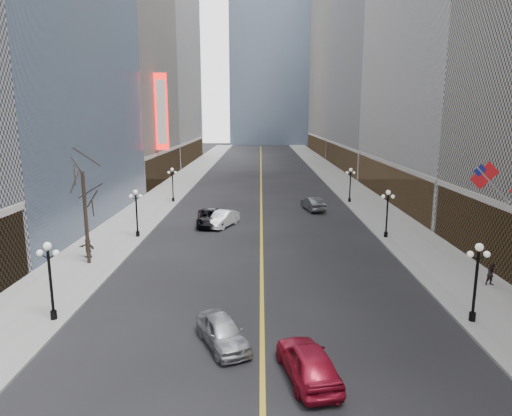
{
  "coord_description": "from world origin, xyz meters",
  "views": [
    {
      "loc": [
        -0.11,
        6.06,
        11.47
      ],
      "look_at": [
        -0.28,
        23.76,
        7.87
      ],
      "focal_mm": 32.0,
      "sensor_mm": 36.0,
      "label": 1
    }
  ],
  "objects_px": {
    "streetlamp_east_3": "(350,181)",
    "car_nb_near": "(223,332)",
    "car_sb_mid": "(308,361)",
    "streetlamp_west_1": "(50,273)",
    "streetlamp_west_3": "(173,181)",
    "streetlamp_west_2": "(136,208)",
    "car_sb_far": "(313,204)",
    "car_nb_mid": "(222,219)",
    "streetlamp_east_2": "(387,209)",
    "car_nb_far": "(210,218)",
    "streetlamp_east_1": "(477,274)"
  },
  "relations": [
    {
      "from": "streetlamp_east_3",
      "to": "car_nb_near",
      "type": "relative_size",
      "value": 1.02
    },
    {
      "from": "car_nb_near",
      "to": "car_sb_mid",
      "type": "xyz_separation_m",
      "value": [
        4.0,
        -2.92,
        0.08
      ]
    },
    {
      "from": "streetlamp_west_1",
      "to": "streetlamp_west_3",
      "type": "height_order",
      "value": "same"
    },
    {
      "from": "streetlamp_west_2",
      "to": "car_sb_mid",
      "type": "relative_size",
      "value": 0.93
    },
    {
      "from": "streetlamp_east_3",
      "to": "car_sb_mid",
      "type": "xyz_separation_m",
      "value": [
        -9.8,
        -41.59,
        -2.07
      ]
    },
    {
      "from": "streetlamp_east_3",
      "to": "streetlamp_west_1",
      "type": "relative_size",
      "value": 1.0
    },
    {
      "from": "streetlamp_west_3",
      "to": "car_sb_far",
      "type": "relative_size",
      "value": 0.91
    },
    {
      "from": "streetlamp_west_1",
      "to": "car_nb_mid",
      "type": "bearing_deg",
      "value": 71.2
    },
    {
      "from": "streetlamp_east_2",
      "to": "car_sb_mid",
      "type": "distance_m",
      "value": 25.63
    },
    {
      "from": "streetlamp_east_2",
      "to": "streetlamp_west_3",
      "type": "distance_m",
      "value": 29.68
    },
    {
      "from": "car_nb_far",
      "to": "car_sb_mid",
      "type": "relative_size",
      "value": 1.24
    },
    {
      "from": "car_sb_mid",
      "to": "streetlamp_west_3",
      "type": "bearing_deg",
      "value": -83.96
    },
    {
      "from": "car_nb_mid",
      "to": "car_nb_far",
      "type": "bearing_deg",
      "value": -178.97
    },
    {
      "from": "streetlamp_east_1",
      "to": "car_nb_near",
      "type": "xyz_separation_m",
      "value": [
        -13.8,
        -2.67,
        -2.15
      ]
    },
    {
      "from": "streetlamp_east_2",
      "to": "car_sb_far",
      "type": "xyz_separation_m",
      "value": [
        -5.46,
        13.09,
        -2.09
      ]
    },
    {
      "from": "car_nb_mid",
      "to": "car_sb_mid",
      "type": "relative_size",
      "value": 1.02
    },
    {
      "from": "streetlamp_west_1",
      "to": "car_sb_far",
      "type": "distance_m",
      "value": 36.05
    },
    {
      "from": "car_nb_near",
      "to": "car_sb_far",
      "type": "relative_size",
      "value": 0.89
    },
    {
      "from": "streetlamp_west_2",
      "to": "car_nb_mid",
      "type": "xyz_separation_m",
      "value": [
        7.71,
        4.64,
        -2.09
      ]
    },
    {
      "from": "streetlamp_west_1",
      "to": "car_nb_near",
      "type": "bearing_deg",
      "value": -15.25
    },
    {
      "from": "streetlamp_west_2",
      "to": "streetlamp_east_2",
      "type": "bearing_deg",
      "value": 0.0
    },
    {
      "from": "streetlamp_east_3",
      "to": "streetlamp_west_3",
      "type": "bearing_deg",
      "value": 180.0
    },
    {
      "from": "streetlamp_east_3",
      "to": "car_sb_far",
      "type": "relative_size",
      "value": 0.91
    },
    {
      "from": "car_sb_far",
      "to": "car_sb_mid",
      "type": "bearing_deg",
      "value": 70.83
    },
    {
      "from": "streetlamp_east_2",
      "to": "car_sb_far",
      "type": "height_order",
      "value": "streetlamp_east_2"
    },
    {
      "from": "streetlamp_east_1",
      "to": "streetlamp_west_3",
      "type": "relative_size",
      "value": 1.0
    },
    {
      "from": "streetlamp_west_2",
      "to": "car_sb_far",
      "type": "distance_m",
      "value": 22.47
    },
    {
      "from": "car_nb_mid",
      "to": "car_sb_far",
      "type": "height_order",
      "value": "car_sb_far"
    },
    {
      "from": "car_nb_near",
      "to": "streetlamp_east_3",
      "type": "bearing_deg",
      "value": 45.94
    },
    {
      "from": "streetlamp_east_3",
      "to": "car_nb_near",
      "type": "height_order",
      "value": "streetlamp_east_3"
    },
    {
      "from": "streetlamp_west_3",
      "to": "streetlamp_west_1",
      "type": "bearing_deg",
      "value": -90.0
    },
    {
      "from": "streetlamp_east_1",
      "to": "streetlamp_west_3",
      "type": "height_order",
      "value": "same"
    },
    {
      "from": "car_sb_mid",
      "to": "car_sb_far",
      "type": "xyz_separation_m",
      "value": [
        4.34,
        36.68,
        -0.01
      ]
    },
    {
      "from": "streetlamp_east_3",
      "to": "car_sb_far",
      "type": "xyz_separation_m",
      "value": [
        -5.46,
        -4.91,
        -2.09
      ]
    },
    {
      "from": "streetlamp_east_2",
      "to": "car_nb_near",
      "type": "height_order",
      "value": "streetlamp_east_2"
    },
    {
      "from": "streetlamp_west_1",
      "to": "car_nb_near",
      "type": "distance_m",
      "value": 10.38
    },
    {
      "from": "car_nb_mid",
      "to": "streetlamp_west_2",
      "type": "bearing_deg",
      "value": -126.48
    },
    {
      "from": "streetlamp_west_2",
      "to": "car_nb_mid",
      "type": "distance_m",
      "value": 9.23
    },
    {
      "from": "car_nb_far",
      "to": "streetlamp_east_2",
      "type": "bearing_deg",
      "value": -22.29
    },
    {
      "from": "streetlamp_west_1",
      "to": "streetlamp_west_3",
      "type": "distance_m",
      "value": 36.0
    },
    {
      "from": "streetlamp_east_1",
      "to": "car_sb_mid",
      "type": "distance_m",
      "value": 11.47
    },
    {
      "from": "streetlamp_east_3",
      "to": "streetlamp_west_1",
      "type": "bearing_deg",
      "value": -123.25
    },
    {
      "from": "streetlamp_east_1",
      "to": "car_nb_mid",
      "type": "xyz_separation_m",
      "value": [
        -15.89,
        22.64,
        -2.09
      ]
    },
    {
      "from": "car_nb_mid",
      "to": "streetlamp_east_2",
      "type": "bearing_deg",
      "value": 6.24
    },
    {
      "from": "streetlamp_east_3",
      "to": "car_nb_far",
      "type": "bearing_deg",
      "value": -143.29
    },
    {
      "from": "car_nb_near",
      "to": "car_nb_mid",
      "type": "distance_m",
      "value": 25.39
    },
    {
      "from": "streetlamp_east_3",
      "to": "car_nb_near",
      "type": "bearing_deg",
      "value": -109.64
    },
    {
      "from": "streetlamp_west_1",
      "to": "streetlamp_west_2",
      "type": "xyz_separation_m",
      "value": [
        0.0,
        18.0,
        0.0
      ]
    },
    {
      "from": "streetlamp_east_1",
      "to": "streetlamp_east_2",
      "type": "xyz_separation_m",
      "value": [
        0.0,
        18.0,
        0.0
      ]
    },
    {
      "from": "streetlamp_east_3",
      "to": "streetlamp_west_1",
      "type": "distance_m",
      "value": 43.05
    }
  ]
}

